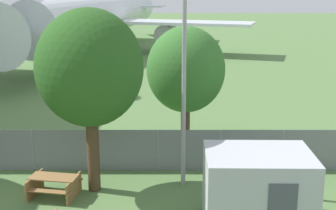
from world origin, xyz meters
The scene contains 7 objects.
perimeter_fence centered at (0.00, 11.04, 0.87)m, with size 56.07×0.07×1.74m.
airplane centered at (-4.74, 44.44, 4.03)m, with size 33.79×42.70×13.17m.
portable_cabin centered at (5.77, 6.58, 1.20)m, with size 3.33×2.56×2.41m.
picnic_bench_near_cabin centered at (-1.13, 8.61, 0.47)m, with size 1.90×1.67×0.76m.
tree_near_hangar centered at (3.74, 13.19, 3.80)m, with size 3.43×3.43×5.71m.
tree_behind_benches centered at (0.23, 9.17, 4.57)m, with size 3.78×3.78×6.68m.
light_mast centered at (3.54, 9.61, 5.03)m, with size 0.44×0.44×8.29m.
Camera 1 is at (2.97, -6.92, 7.42)m, focal length 50.00 mm.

